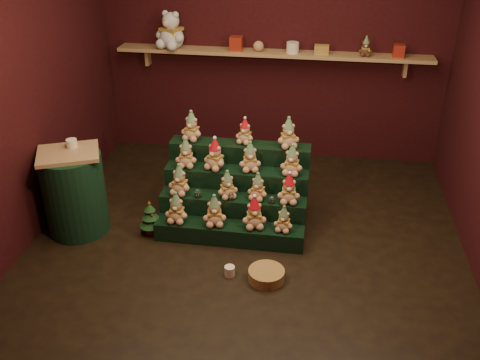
% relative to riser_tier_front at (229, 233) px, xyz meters
% --- Properties ---
extents(ground, '(4.00, 4.00, 0.00)m').
position_rel_riser_tier_front_xyz_m(ground, '(0.17, 0.04, -0.09)').
color(ground, black).
rests_on(ground, ground).
extents(back_wall, '(4.00, 0.10, 2.80)m').
position_rel_riser_tier_front_xyz_m(back_wall, '(0.17, 2.09, 1.31)').
color(back_wall, black).
rests_on(back_wall, ground).
extents(front_wall, '(4.00, 0.10, 2.80)m').
position_rel_riser_tier_front_xyz_m(front_wall, '(0.17, -2.01, 1.31)').
color(front_wall, black).
rests_on(front_wall, ground).
extents(left_wall, '(0.10, 4.00, 2.80)m').
position_rel_riser_tier_front_xyz_m(left_wall, '(-1.88, 0.04, 1.31)').
color(left_wall, black).
rests_on(left_wall, ground).
extents(back_shelf, '(3.60, 0.26, 0.24)m').
position_rel_riser_tier_front_xyz_m(back_shelf, '(0.17, 1.92, 1.20)').
color(back_shelf, tan).
rests_on(back_shelf, ground).
extents(riser_tier_front, '(1.40, 0.22, 0.18)m').
position_rel_riser_tier_front_xyz_m(riser_tier_front, '(0.00, 0.00, 0.00)').
color(riser_tier_front, black).
rests_on(riser_tier_front, ground).
extents(riser_tier_midfront, '(1.40, 0.22, 0.36)m').
position_rel_riser_tier_front_xyz_m(riser_tier_midfront, '(0.00, 0.22, 0.09)').
color(riser_tier_midfront, black).
rests_on(riser_tier_midfront, ground).
extents(riser_tier_midback, '(1.40, 0.22, 0.54)m').
position_rel_riser_tier_front_xyz_m(riser_tier_midback, '(0.00, 0.44, 0.18)').
color(riser_tier_midback, black).
rests_on(riser_tier_midback, ground).
extents(riser_tier_back, '(1.40, 0.22, 0.72)m').
position_rel_riser_tier_front_xyz_m(riser_tier_back, '(0.00, 0.66, 0.27)').
color(riser_tier_back, black).
rests_on(riser_tier_back, ground).
extents(teddy_0, '(0.22, 0.20, 0.30)m').
position_rel_riser_tier_front_xyz_m(teddy_0, '(-0.49, -0.01, 0.24)').
color(teddy_0, tan).
rests_on(teddy_0, riser_tier_front).
extents(teddy_1, '(0.25, 0.23, 0.30)m').
position_rel_riser_tier_front_xyz_m(teddy_1, '(-0.13, -0.01, 0.24)').
color(teddy_1, tan).
rests_on(teddy_1, riser_tier_front).
extents(teddy_2, '(0.26, 0.25, 0.31)m').
position_rel_riser_tier_front_xyz_m(teddy_2, '(0.23, 0.01, 0.25)').
color(teddy_2, tan).
rests_on(teddy_2, riser_tier_front).
extents(teddy_3, '(0.20, 0.19, 0.25)m').
position_rel_riser_tier_front_xyz_m(teddy_3, '(0.51, -0.01, 0.21)').
color(teddy_3, tan).
rests_on(teddy_3, riser_tier_front).
extents(teddy_4, '(0.25, 0.23, 0.30)m').
position_rel_riser_tier_front_xyz_m(teddy_4, '(-0.51, 0.21, 0.42)').
color(teddy_4, tan).
rests_on(teddy_4, riser_tier_midfront).
extents(teddy_5, '(0.25, 0.24, 0.27)m').
position_rel_riser_tier_front_xyz_m(teddy_5, '(-0.05, 0.21, 0.41)').
color(teddy_5, tan).
rests_on(teddy_5, riser_tier_midfront).
extents(teddy_6, '(0.23, 0.21, 0.27)m').
position_rel_riser_tier_front_xyz_m(teddy_6, '(0.24, 0.22, 0.40)').
color(teddy_6, tan).
rests_on(teddy_6, riser_tier_midfront).
extents(teddy_7, '(0.22, 0.20, 0.29)m').
position_rel_riser_tier_front_xyz_m(teddy_7, '(0.53, 0.20, 0.42)').
color(teddy_7, tan).
rests_on(teddy_7, riser_tier_midfront).
extents(teddy_8, '(0.22, 0.21, 0.29)m').
position_rel_riser_tier_front_xyz_m(teddy_8, '(-0.50, 0.43, 0.60)').
color(teddy_8, tan).
rests_on(teddy_8, riser_tier_midback).
extents(teddy_9, '(0.28, 0.27, 0.31)m').
position_rel_riser_tier_front_xyz_m(teddy_9, '(-0.21, 0.43, 0.61)').
color(teddy_9, tan).
rests_on(teddy_9, riser_tier_midback).
extents(teddy_10, '(0.25, 0.23, 0.29)m').
position_rel_riser_tier_front_xyz_m(teddy_10, '(0.13, 0.45, 0.60)').
color(teddy_10, tan).
rests_on(teddy_10, riser_tier_midback).
extents(teddy_11, '(0.24, 0.22, 0.30)m').
position_rel_riser_tier_front_xyz_m(teddy_11, '(0.53, 0.43, 0.60)').
color(teddy_11, tan).
rests_on(teddy_11, riser_tier_midback).
extents(teddy_12, '(0.25, 0.23, 0.30)m').
position_rel_riser_tier_front_xyz_m(teddy_12, '(-0.49, 0.68, 0.78)').
color(teddy_12, tan).
rests_on(teddy_12, riser_tier_back).
extents(teddy_13, '(0.22, 0.21, 0.25)m').
position_rel_riser_tier_front_xyz_m(teddy_13, '(0.05, 0.68, 0.76)').
color(teddy_13, tan).
rests_on(teddy_13, riser_tier_back).
extents(teddy_14, '(0.27, 0.25, 0.30)m').
position_rel_riser_tier_front_xyz_m(teddy_14, '(0.47, 0.65, 0.78)').
color(teddy_14, tan).
rests_on(teddy_14, riser_tier_back).
extents(snow_globe_a, '(0.06, 0.06, 0.09)m').
position_rel_riser_tier_front_xyz_m(snow_globe_a, '(-0.33, 0.16, 0.31)').
color(snow_globe_a, black).
rests_on(snow_globe_a, riser_tier_midfront).
extents(snow_globe_b, '(0.06, 0.06, 0.08)m').
position_rel_riser_tier_front_xyz_m(snow_globe_b, '(-0.01, 0.16, 0.31)').
color(snow_globe_b, black).
rests_on(snow_globe_b, riser_tier_midfront).
extents(snow_globe_c, '(0.06, 0.06, 0.08)m').
position_rel_riser_tier_front_xyz_m(snow_globe_c, '(0.38, 0.16, 0.31)').
color(snow_globe_c, black).
rests_on(snow_globe_c, riser_tier_midfront).
extents(side_table, '(0.68, 0.63, 0.83)m').
position_rel_riser_tier_front_xyz_m(side_table, '(-1.48, -0.02, 0.32)').
color(side_table, tan).
rests_on(side_table, ground).
extents(table_ornament, '(0.10, 0.10, 0.08)m').
position_rel_riser_tier_front_xyz_m(table_ornament, '(-1.48, 0.08, 0.78)').
color(table_ornament, beige).
rests_on(table_ornament, side_table).
extents(mini_christmas_tree, '(0.22, 0.22, 0.37)m').
position_rel_riser_tier_front_xyz_m(mini_christmas_tree, '(-0.76, 0.01, 0.09)').
color(mini_christmas_tree, '#422517').
rests_on(mini_christmas_tree, ground).
extents(mug_left, '(0.09, 0.09, 0.09)m').
position_rel_riser_tier_front_xyz_m(mug_left, '(0.09, -0.50, -0.05)').
color(mug_left, beige).
rests_on(mug_left, ground).
extents(mug_right, '(0.09, 0.09, 0.09)m').
position_rel_riser_tier_front_xyz_m(mug_right, '(0.49, -0.46, -0.04)').
color(mug_right, beige).
rests_on(mug_right, ground).
extents(wicker_basket, '(0.33, 0.33, 0.10)m').
position_rel_riser_tier_front_xyz_m(wicker_basket, '(0.41, -0.51, -0.04)').
color(wicker_basket, '#9E7440').
rests_on(wicker_basket, ground).
extents(white_bear, '(0.48, 0.46, 0.53)m').
position_rel_riser_tier_front_xyz_m(white_bear, '(-0.99, 1.88, 1.50)').
color(white_bear, silver).
rests_on(white_bear, back_shelf).
extents(brown_bear, '(0.15, 0.14, 0.21)m').
position_rel_riser_tier_front_xyz_m(brown_bear, '(1.20, 1.88, 1.34)').
color(brown_bear, '#532F1B').
rests_on(brown_bear, back_shelf).
extents(gift_tin_red_a, '(0.14, 0.14, 0.16)m').
position_rel_riser_tier_front_xyz_m(gift_tin_red_a, '(-0.24, 1.89, 1.31)').
color(gift_tin_red_a, '#B52D1B').
rests_on(gift_tin_red_a, back_shelf).
extents(gift_tin_cream, '(0.14, 0.14, 0.12)m').
position_rel_riser_tier_front_xyz_m(gift_tin_cream, '(0.40, 1.89, 1.29)').
color(gift_tin_cream, beige).
rests_on(gift_tin_cream, back_shelf).
extents(gift_tin_red_b, '(0.12, 0.12, 0.14)m').
position_rel_riser_tier_front_xyz_m(gift_tin_red_b, '(1.56, 1.89, 1.30)').
color(gift_tin_red_b, '#B52D1B').
rests_on(gift_tin_red_b, back_shelf).
extents(shelf_plush_ball, '(0.12, 0.12, 0.12)m').
position_rel_riser_tier_front_xyz_m(shelf_plush_ball, '(0.02, 1.89, 1.29)').
color(shelf_plush_ball, tan).
rests_on(shelf_plush_ball, back_shelf).
extents(scarf_gift_box, '(0.16, 0.10, 0.10)m').
position_rel_riser_tier_front_xyz_m(scarf_gift_box, '(0.73, 1.89, 1.28)').
color(scarf_gift_box, orange).
rests_on(scarf_gift_box, back_shelf).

